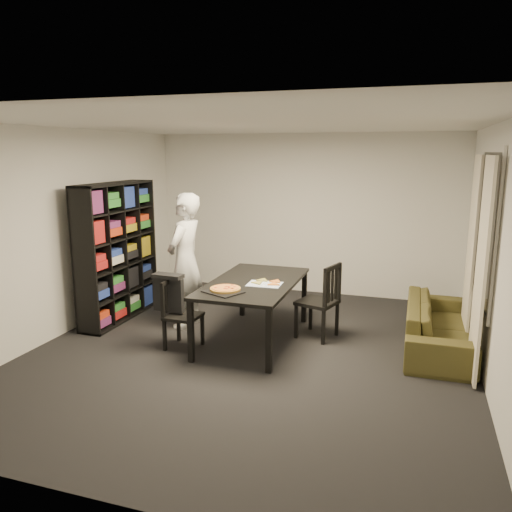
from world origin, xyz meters
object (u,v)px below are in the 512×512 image
(bookshelf, at_px, (117,252))
(dining_table, at_px, (253,287))
(person, at_px, (185,261))
(chair_left, at_px, (177,309))
(baking_tray, at_px, (223,292))
(chair_right, at_px, (324,296))
(sofa, at_px, (439,325))
(pepperoni_pizza, at_px, (225,289))

(bookshelf, distance_m, dining_table, 2.09)
(person, bearing_deg, chair_left, 20.65)
(dining_table, bearing_deg, chair_left, -147.95)
(baking_tray, bearing_deg, chair_right, 41.83)
(dining_table, distance_m, baking_tray, 0.60)
(dining_table, xyz_separation_m, baking_tray, (-0.18, -0.57, 0.07))
(chair_right, bearing_deg, baking_tray, -31.42)
(baking_tray, distance_m, sofa, 2.61)
(bookshelf, relative_size, person, 1.06)
(dining_table, xyz_separation_m, chair_right, (0.82, 0.32, -0.14))
(dining_table, height_order, person, person)
(chair_right, height_order, baking_tray, chair_right)
(pepperoni_pizza, bearing_deg, bookshelf, 158.76)
(bookshelf, bearing_deg, sofa, 2.96)
(chair_right, bearing_deg, bookshelf, -71.37)
(bookshelf, distance_m, chair_right, 2.91)
(baking_tray, xyz_separation_m, pepperoni_pizza, (0.00, 0.06, 0.02))
(bookshelf, bearing_deg, person, 0.09)
(chair_left, xyz_separation_m, person, (-0.23, 0.73, 0.42))
(chair_right, height_order, person, person)
(bookshelf, distance_m, baking_tray, 2.05)
(chair_right, distance_m, baking_tray, 1.35)
(bookshelf, xyz_separation_m, dining_table, (2.06, -0.23, -0.26))
(bookshelf, distance_m, person, 1.04)
(baking_tray, xyz_separation_m, sofa, (2.36, 1.01, -0.48))
(dining_table, bearing_deg, baking_tray, -107.20)
(chair_right, bearing_deg, person, -70.38)
(chair_right, distance_m, person, 1.88)
(bookshelf, bearing_deg, pepperoni_pizza, -21.24)
(chair_right, relative_size, sofa, 0.50)
(bookshelf, bearing_deg, baking_tray, -22.85)
(dining_table, distance_m, pepperoni_pizza, 0.54)
(dining_table, xyz_separation_m, pepperoni_pizza, (-0.17, -0.51, 0.09))
(baking_tray, distance_m, pepperoni_pizza, 0.06)
(person, height_order, sofa, person)
(pepperoni_pizza, height_order, sofa, pepperoni_pizza)
(bookshelf, relative_size, baking_tray, 4.75)
(person, relative_size, pepperoni_pizza, 5.11)
(chair_left, distance_m, pepperoni_pizza, 0.69)
(chair_left, xyz_separation_m, chair_right, (1.61, 0.82, 0.07))
(chair_left, distance_m, chair_right, 1.81)
(dining_table, xyz_separation_m, person, (-1.02, 0.23, 0.21))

